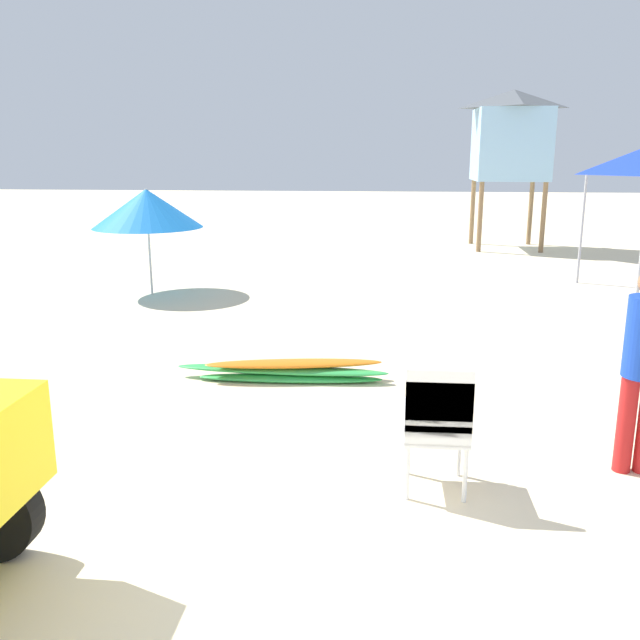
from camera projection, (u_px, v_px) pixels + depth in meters
ground at (310, 558)px, 4.33m from camera, size 80.00×80.00×0.00m
stacked_plastic_chairs at (437, 418)px, 5.01m from camera, size 0.48×0.48×1.02m
surfboard_pile at (288, 370)px, 7.64m from camera, size 2.42×0.56×0.24m
lifeguard_tower at (511, 135)px, 17.43m from camera, size 1.98×1.98×4.01m
beach_umbrella_left at (147, 208)px, 11.97m from camera, size 1.93×1.93×1.87m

